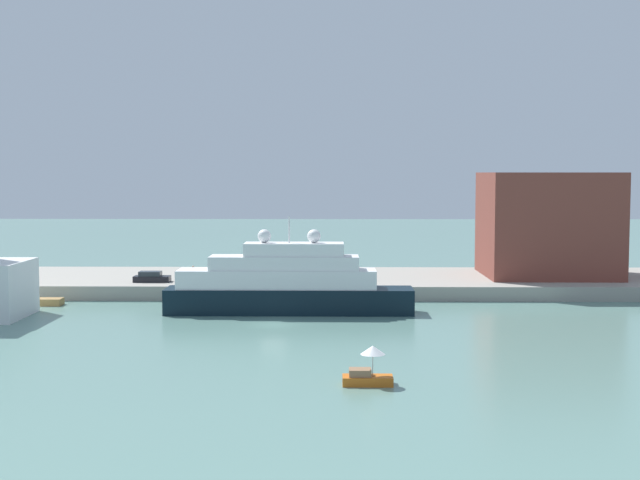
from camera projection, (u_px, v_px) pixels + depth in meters
name	position (u px, v px, depth m)	size (l,w,h in m)	color
ground	(274.00, 325.00, 86.96)	(400.00, 400.00, 0.00)	slate
quay_dock	(288.00, 283.00, 113.62)	(110.00, 21.61, 1.71)	gray
large_yacht	(286.00, 285.00, 94.11)	(26.37, 4.56, 10.35)	black
small_motorboat	(368.00, 370.00, 62.27)	(3.56, 1.75, 2.81)	#C66019
work_barge	(40.00, 302.00, 99.83)	(5.11, 1.88, 0.79)	olive
harbor_building	(547.00, 224.00, 113.56)	(16.19, 14.71, 13.29)	brown
parked_car	(152.00, 277.00, 107.35)	(4.37, 1.88, 1.29)	black
person_figure	(193.00, 273.00, 110.83)	(0.36, 0.36, 1.61)	#4C4C4C
mooring_bollard	(250.00, 283.00, 103.83)	(0.37, 0.37, 0.61)	black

